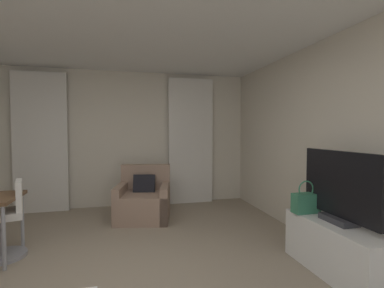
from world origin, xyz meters
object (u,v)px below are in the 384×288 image
(armchair, at_px, (144,201))
(tv_console, at_px, (339,249))
(desk_chair, at_px, (7,223))
(tv_flatscreen, at_px, (339,189))
(handbag_primary, at_px, (306,202))

(armchair, distance_m, tv_console, 2.91)
(armchair, distance_m, desk_chair, 1.93)
(armchair, height_order, tv_flatscreen, tv_flatscreen)
(handbag_primary, bearing_deg, tv_console, -74.42)
(tv_console, distance_m, tv_flatscreen, 0.61)
(desk_chair, relative_size, tv_console, 0.76)
(tv_console, bearing_deg, desk_chair, 160.15)
(armchair, bearing_deg, tv_flatscreen, -51.41)
(armchair, xyz_separation_m, tv_flatscreen, (1.80, -2.26, 0.58))
(tv_flatscreen, bearing_deg, handbag_primary, 106.22)
(tv_flatscreen, distance_m, handbag_primary, 0.45)
(armchair, height_order, desk_chair, desk_chair)
(tv_console, relative_size, handbag_primary, 3.16)
(desk_chair, relative_size, handbag_primary, 2.39)
(tv_console, xyz_separation_m, tv_flatscreen, (0.00, 0.02, 0.61))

